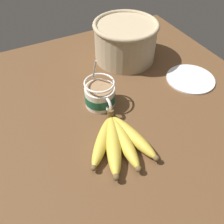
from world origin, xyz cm
name	(u,v)px	position (x,y,z in cm)	size (l,w,h in cm)	color
table	(114,114)	(0.00, 0.00, 1.80)	(102.21, 102.21, 3.60)	brown
coffee_mug	(100,96)	(-4.68, -2.69, 7.23)	(15.51, 9.61, 15.46)	white
banana_bunch	(118,141)	(12.53, -5.39, 5.47)	(21.28, 18.51, 4.28)	brown
woven_basket	(125,40)	(-24.29, 17.32, 11.30)	(24.20, 24.20, 14.64)	tan
small_plate	(190,79)	(-1.35, 31.47, 3.90)	(17.12, 17.12, 0.60)	white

